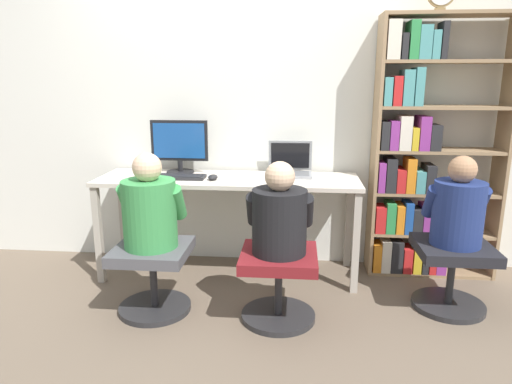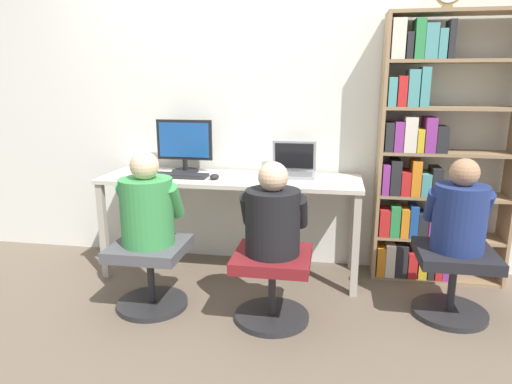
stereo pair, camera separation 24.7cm
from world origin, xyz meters
name	(u,v)px [view 2 (the right image)]	position (x,y,z in m)	size (l,w,h in m)	color
ground_plane	(223,288)	(0.00, 0.00, 0.00)	(14.00, 14.00, 0.00)	brown
wall_back	(239,103)	(0.00, 0.63, 1.30)	(10.00, 0.05, 2.60)	silver
desk	(231,188)	(0.00, 0.28, 0.68)	(1.95, 0.57, 0.77)	beige
desktop_monitor	(184,146)	(-0.40, 0.44, 0.97)	(0.45, 0.21, 0.41)	black
laptop	(293,169)	(0.46, 0.43, 0.82)	(0.34, 0.29, 0.25)	gray
keyboard	(178,175)	(-0.39, 0.22, 0.78)	(0.45, 0.15, 0.03)	#232326
computer_mouse_by_keyboard	(215,177)	(-0.10, 0.20, 0.79)	(0.07, 0.10, 0.04)	black
office_chair_left	(150,268)	(-0.40, -0.35, 0.27)	(0.47, 0.47, 0.45)	#262628
office_chair_right	(272,279)	(0.41, -0.39, 0.27)	(0.47, 0.47, 0.45)	#262628
person_at_monitor	(147,206)	(-0.40, -0.35, 0.70)	(0.41, 0.34, 0.60)	#388C47
person_at_laptop	(273,216)	(0.41, -0.38, 0.68)	(0.41, 0.33, 0.57)	black
bookshelf	(426,159)	(1.42, 0.43, 0.92)	(0.94, 0.27, 1.93)	#997A56
office_chair_side	(453,276)	(1.54, -0.14, 0.27)	(0.47, 0.47, 0.45)	#262628
person_near_shelf	(460,213)	(1.54, -0.13, 0.69)	(0.39, 0.32, 0.58)	navy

